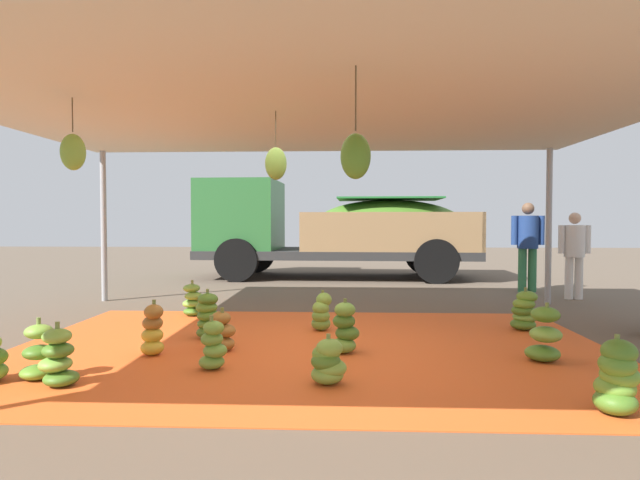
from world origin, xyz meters
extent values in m
plane|color=brown|center=(0.00, 3.00, 0.00)|extent=(40.00, 40.00, 0.00)
cube|color=#E05B23|center=(0.00, 0.00, 0.01)|extent=(6.46, 4.51, 0.01)
cylinder|color=#9EA0A5|center=(-3.80, 3.30, 1.30)|extent=(0.10, 0.10, 2.61)
cylinder|color=#9EA0A5|center=(3.80, 3.30, 1.30)|extent=(0.10, 0.10, 2.61)
cube|color=beige|center=(0.00, 0.00, 2.64)|extent=(8.00, 7.00, 0.06)
cylinder|color=#4C422D|center=(-0.39, 0.15, 2.42)|extent=(0.01, 0.01, 0.38)
ellipsoid|color=#75A83D|center=(-0.39, 0.15, 2.03)|extent=(0.24, 0.24, 0.36)
cylinder|color=#4C422D|center=(-2.32, -0.55, 2.44)|extent=(0.01, 0.01, 0.34)
ellipsoid|color=#75A83D|center=(-2.32, -0.55, 2.07)|extent=(0.24, 0.24, 0.36)
cylinder|color=#4C422D|center=(0.46, -1.50, 2.35)|extent=(0.01, 0.01, 0.51)
ellipsoid|color=#518428|center=(0.46, -1.50, 1.90)|extent=(0.24, 0.24, 0.36)
ellipsoid|color=#477523|center=(-1.22, 0.41, 0.08)|extent=(0.41, 0.41, 0.14)
ellipsoid|color=#518428|center=(-1.22, 0.42, 0.18)|extent=(0.34, 0.34, 0.14)
ellipsoid|color=#518428|center=(-1.23, 0.41, 0.28)|extent=(0.32, 0.32, 0.14)
ellipsoid|color=#60932D|center=(-1.24, 0.41, 0.37)|extent=(0.29, 0.29, 0.14)
ellipsoid|color=#477523|center=(-1.22, 0.39, 0.47)|extent=(0.28, 0.28, 0.14)
cylinder|color=olive|center=(-1.23, 0.40, 0.53)|extent=(0.04, 0.04, 0.12)
ellipsoid|color=#477523|center=(2.64, 1.06, 0.08)|extent=(0.43, 0.43, 0.15)
ellipsoid|color=#6B9E38|center=(2.67, 1.07, 0.17)|extent=(0.42, 0.42, 0.15)
ellipsoid|color=#477523|center=(2.64, 1.05, 0.26)|extent=(0.37, 0.37, 0.15)
ellipsoid|color=#60932D|center=(2.64, 1.04, 0.34)|extent=(0.29, 0.29, 0.15)
ellipsoid|color=#60932D|center=(2.69, 1.07, 0.43)|extent=(0.31, 0.31, 0.15)
cylinder|color=olive|center=(2.66, 1.04, 0.49)|extent=(0.04, 0.04, 0.12)
ellipsoid|color=#477523|center=(-1.82, 1.89, 0.07)|extent=(0.40, 0.40, 0.12)
ellipsoid|color=#75A83D|center=(-1.85, 1.91, 0.18)|extent=(0.39, 0.39, 0.12)
ellipsoid|color=#75A83D|center=(-1.82, 1.89, 0.29)|extent=(0.35, 0.35, 0.12)
ellipsoid|color=#75A83D|center=(-1.86, 1.92, 0.41)|extent=(0.34, 0.34, 0.12)
cylinder|color=olive|center=(-1.85, 1.91, 0.47)|extent=(0.04, 0.04, 0.12)
ellipsoid|color=#477523|center=(2.30, -1.89, 0.10)|extent=(0.34, 0.34, 0.18)
ellipsoid|color=#60932D|center=(2.32, -1.85, 0.19)|extent=(0.40, 0.40, 0.18)
ellipsoid|color=#60932D|center=(2.34, -1.86, 0.28)|extent=(0.36, 0.36, 0.18)
ellipsoid|color=#518428|center=(2.31, -1.90, 0.37)|extent=(0.27, 0.27, 0.18)
ellipsoid|color=#477523|center=(2.32, -1.89, 0.46)|extent=(0.33, 0.33, 0.18)
cylinder|color=olive|center=(2.32, -1.87, 0.52)|extent=(0.04, 0.04, 0.12)
ellipsoid|color=#75A83D|center=(0.23, -1.28, 0.09)|extent=(0.33, 0.33, 0.16)
ellipsoid|color=#75A83D|center=(0.26, -1.28, 0.15)|extent=(0.29, 0.29, 0.16)
ellipsoid|color=#477523|center=(0.22, -1.28, 0.20)|extent=(0.35, 0.35, 0.16)
ellipsoid|color=#60932D|center=(0.22, -1.25, 0.26)|extent=(0.25, 0.25, 0.16)
ellipsoid|color=#75A83D|center=(0.25, -1.28, 0.31)|extent=(0.32, 0.32, 0.16)
cylinder|color=olive|center=(0.24, -1.27, 0.37)|extent=(0.04, 0.04, 0.12)
ellipsoid|color=#6B9E38|center=(-0.86, -0.88, 0.08)|extent=(0.29, 0.29, 0.13)
ellipsoid|color=#6B9E38|center=(-0.83, -0.88, 0.18)|extent=(0.24, 0.24, 0.13)
ellipsoid|color=#6B9E38|center=(-0.86, -0.87, 0.29)|extent=(0.24, 0.24, 0.13)
ellipsoid|color=#6B9E38|center=(-0.84, -0.89, 0.40)|extent=(0.21, 0.21, 0.13)
cylinder|color=olive|center=(-0.86, -0.89, 0.46)|extent=(0.04, 0.04, 0.12)
ellipsoid|color=#6B9E38|center=(0.08, 0.91, 0.10)|extent=(0.33, 0.33, 0.18)
ellipsoid|color=#6B9E38|center=(0.08, 0.88, 0.20)|extent=(0.32, 0.32, 0.18)
ellipsoid|color=#75A83D|center=(0.08, 0.88, 0.30)|extent=(0.24, 0.24, 0.18)
ellipsoid|color=#75A83D|center=(0.12, 0.91, 0.40)|extent=(0.28, 0.28, 0.18)
cylinder|color=olive|center=(0.11, 0.90, 0.46)|extent=(0.04, 0.04, 0.12)
ellipsoid|color=#518428|center=(2.32, -0.45, 0.09)|extent=(0.42, 0.42, 0.15)
ellipsoid|color=#75A83D|center=(2.34, -0.48, 0.28)|extent=(0.39, 0.39, 0.15)
ellipsoid|color=#518428|center=(2.35, -0.46, 0.47)|extent=(0.28, 0.28, 0.15)
cylinder|color=olive|center=(2.35, -0.48, 0.53)|extent=(0.04, 0.04, 0.12)
ellipsoid|color=#477523|center=(-1.99, -1.43, 0.07)|extent=(0.40, 0.40, 0.13)
ellipsoid|color=#75A83D|center=(-2.04, -1.43, 0.19)|extent=(0.38, 0.38, 0.13)
ellipsoid|color=#477523|center=(-2.01, -1.43, 0.31)|extent=(0.35, 0.35, 0.13)
ellipsoid|color=#75A83D|center=(-2.02, -1.43, 0.43)|extent=(0.31, 0.31, 0.13)
cylinder|color=olive|center=(-2.02, -1.42, 0.49)|extent=(0.04, 0.04, 0.12)
ellipsoid|color=#6B9E38|center=(0.36, -0.22, 0.09)|extent=(0.28, 0.28, 0.16)
ellipsoid|color=#477523|center=(0.41, -0.19, 0.21)|extent=(0.35, 0.35, 0.16)
ellipsoid|color=#477523|center=(0.37, -0.18, 0.34)|extent=(0.32, 0.32, 0.16)
ellipsoid|color=#6B9E38|center=(0.38, -0.20, 0.46)|extent=(0.30, 0.30, 0.16)
cylinder|color=olive|center=(0.38, -0.21, 0.52)|extent=(0.04, 0.04, 0.12)
ellipsoid|color=#60932D|center=(-2.30, -1.26, 0.07)|extent=(0.38, 0.38, 0.12)
ellipsoid|color=#477523|center=(-2.28, -1.28, 0.25)|extent=(0.30, 0.30, 0.12)
ellipsoid|color=#75A83D|center=(-2.28, -1.26, 0.43)|extent=(0.33, 0.33, 0.12)
cylinder|color=olive|center=(-2.29, -1.25, 0.49)|extent=(0.04, 0.04, 0.12)
ellipsoid|color=gold|center=(-1.60, -0.40, 0.09)|extent=(0.25, 0.25, 0.15)
ellipsoid|color=gold|center=(-1.61, -0.37, 0.21)|extent=(0.31, 0.31, 0.15)
ellipsoid|color=#996628|center=(-1.60, -0.37, 0.34)|extent=(0.29, 0.29, 0.15)
ellipsoid|color=#996628|center=(-1.57, -0.41, 0.46)|extent=(0.23, 0.23, 0.15)
cylinder|color=olive|center=(-1.58, -0.38, 0.52)|extent=(0.04, 0.04, 0.12)
ellipsoid|color=#996628|center=(-0.92, -0.18, 0.08)|extent=(0.34, 0.34, 0.15)
ellipsoid|color=#996628|center=(-0.90, -0.16, 0.22)|extent=(0.33, 0.33, 0.15)
ellipsoid|color=#996628|center=(-0.94, -0.16, 0.35)|extent=(0.26, 0.26, 0.15)
cylinder|color=olive|center=(-0.92, -0.18, 0.41)|extent=(0.04, 0.04, 0.12)
cube|color=#2D2D2D|center=(0.21, 7.38, 0.60)|extent=(6.75, 2.63, 0.20)
cube|color=#2D6B33|center=(-2.19, 7.46, 1.55)|extent=(1.94, 2.28, 1.70)
cube|color=#232D38|center=(-3.14, 7.49, 1.89)|extent=(0.09, 1.93, 0.75)
cube|color=#99754C|center=(1.44, 6.17, 1.15)|extent=(4.14, 0.21, 0.90)
cube|color=#99754C|center=(1.51, 8.50, 1.15)|extent=(4.14, 0.21, 0.90)
cube|color=#99754C|center=(3.50, 7.27, 1.15)|extent=(0.16, 2.41, 0.90)
ellipsoid|color=#477523|center=(1.48, 7.34, 1.31)|extent=(3.70, 2.14, 1.22)
cube|color=#237533|center=(1.48, 7.34, 1.94)|extent=(2.54, 1.91, 0.04)
cylinder|color=black|center=(-2.09, 6.35, 0.50)|extent=(1.01, 0.31, 1.00)
cylinder|color=black|center=(-2.02, 8.56, 0.50)|extent=(1.01, 0.31, 1.00)
cylinder|color=black|center=(2.44, 6.20, 0.50)|extent=(1.01, 0.31, 1.00)
cylinder|color=black|center=(2.51, 8.41, 0.50)|extent=(1.01, 0.31, 1.00)
cylinder|color=#337A4C|center=(3.88, 4.82, 0.43)|extent=(0.16, 0.16, 0.86)
cylinder|color=#337A4C|center=(4.08, 4.82, 0.43)|extent=(0.16, 0.16, 0.86)
cylinder|color=navy|center=(3.98, 4.82, 1.18)|extent=(0.39, 0.39, 0.64)
cylinder|color=navy|center=(3.72, 4.82, 1.21)|extent=(0.13, 0.13, 0.57)
cylinder|color=navy|center=(4.24, 4.82, 1.21)|extent=(0.13, 0.13, 0.57)
sphere|color=brown|center=(3.98, 4.82, 1.64)|extent=(0.23, 0.23, 0.23)
cylinder|color=silver|center=(4.39, 3.88, 0.38)|extent=(0.14, 0.14, 0.76)
cylinder|color=silver|center=(4.56, 3.88, 0.38)|extent=(0.14, 0.14, 0.76)
cylinder|color=silver|center=(4.48, 3.88, 1.04)|extent=(0.35, 0.35, 0.57)
cylinder|color=silver|center=(4.25, 3.88, 1.07)|extent=(0.11, 0.11, 0.50)
cylinder|color=silver|center=(4.70, 3.88, 1.07)|extent=(0.11, 0.11, 0.50)
sphere|color=tan|center=(4.48, 3.88, 1.44)|extent=(0.20, 0.20, 0.20)
camera|label=1|loc=(0.36, -5.70, 1.38)|focal=29.67mm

